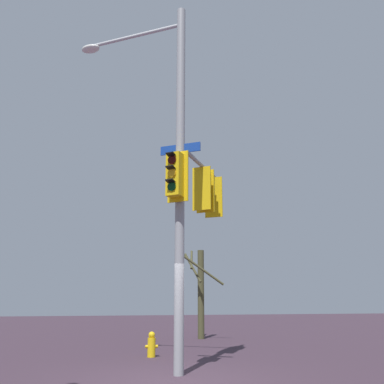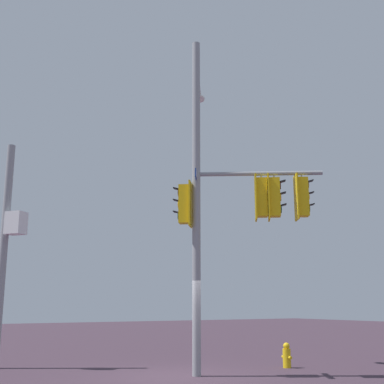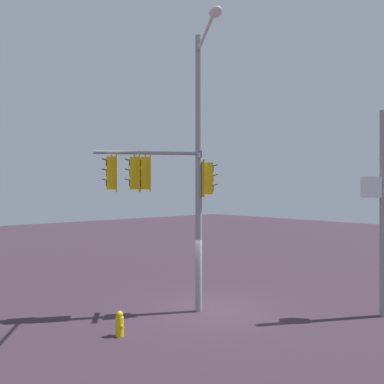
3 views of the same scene
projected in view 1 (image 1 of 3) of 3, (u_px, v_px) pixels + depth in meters
ground_plane at (171, 380)px, 8.85m from camera, size 80.00×80.00×0.00m
main_signal_pole_assembly at (188, 173)px, 11.48m from camera, size 4.87×3.61×9.63m
fire_hydrant at (151, 345)px, 12.48m from camera, size 0.38×0.24×0.73m
bare_tree_behind_pole at (200, 290)px, 18.73m from camera, size 1.82×1.61×3.94m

